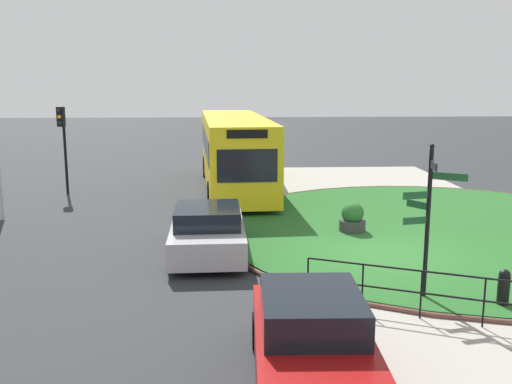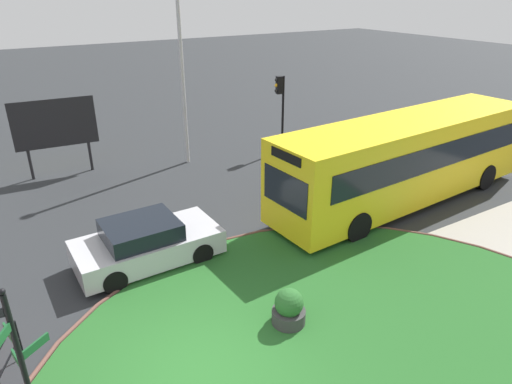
{
  "view_description": "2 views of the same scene",
  "coord_description": "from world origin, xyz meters",
  "px_view_note": "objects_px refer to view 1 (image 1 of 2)",
  "views": [
    {
      "loc": [
        -14.27,
        4.12,
        4.55
      ],
      "look_at": [
        2.73,
        3.25,
        1.27
      ],
      "focal_mm": 40.42,
      "sensor_mm": 36.0,
      "label": 1
    },
    {
      "loc": [
        -2.62,
        -6.48,
        7.28
      ],
      "look_at": [
        3.25,
        3.17,
        2.15
      ],
      "focal_mm": 32.08,
      "sensor_mm": 36.0,
      "label": 2
    }
  ],
  "objects_px": {
    "signpost_directional": "(428,212)",
    "bus_yellow": "(235,151)",
    "bollard_foreground": "(504,289)",
    "car_near_lane": "(312,343)",
    "car_trailing": "(208,232)",
    "traffic_light_near": "(62,131)",
    "planter_near_signpost": "(352,220)"
  },
  "relations": [
    {
      "from": "signpost_directional",
      "to": "bus_yellow",
      "type": "relative_size",
      "value": 0.3
    },
    {
      "from": "traffic_light_near",
      "to": "planter_near_signpost",
      "type": "distance_m",
      "value": 12.49
    },
    {
      "from": "signpost_directional",
      "to": "car_near_lane",
      "type": "distance_m",
      "value": 4.48
    },
    {
      "from": "car_near_lane",
      "to": "planter_near_signpost",
      "type": "height_order",
      "value": "car_near_lane"
    },
    {
      "from": "bus_yellow",
      "to": "traffic_light_near",
      "type": "distance_m",
      "value": 6.99
    },
    {
      "from": "car_near_lane",
      "to": "traffic_light_near",
      "type": "bearing_deg",
      "value": -151.22
    },
    {
      "from": "car_near_lane",
      "to": "signpost_directional",
      "type": "bearing_deg",
      "value": 140.49
    },
    {
      "from": "bus_yellow",
      "to": "car_near_lane",
      "type": "distance_m",
      "value": 16.16
    },
    {
      "from": "car_near_lane",
      "to": "car_trailing",
      "type": "bearing_deg",
      "value": -163.4
    },
    {
      "from": "traffic_light_near",
      "to": "bus_yellow",
      "type": "bearing_deg",
      "value": 104.51
    },
    {
      "from": "signpost_directional",
      "to": "bus_yellow",
      "type": "bearing_deg",
      "value": 16.3
    },
    {
      "from": "signpost_directional",
      "to": "car_near_lane",
      "type": "xyz_separation_m",
      "value": [
        -3.23,
        2.84,
        -1.26
      ]
    },
    {
      "from": "car_near_lane",
      "to": "planter_near_signpost",
      "type": "xyz_separation_m",
      "value": [
        8.63,
        -2.51,
        -0.21
      ]
    },
    {
      "from": "signpost_directional",
      "to": "bus_yellow",
      "type": "distance_m",
      "value": 13.42
    },
    {
      "from": "car_trailing",
      "to": "traffic_light_near",
      "type": "bearing_deg",
      "value": 33.84
    },
    {
      "from": "signpost_directional",
      "to": "planter_near_signpost",
      "type": "bearing_deg",
      "value": 3.51
    },
    {
      "from": "bollard_foreground",
      "to": "planter_near_signpost",
      "type": "height_order",
      "value": "planter_near_signpost"
    },
    {
      "from": "bus_yellow",
      "to": "traffic_light_near",
      "type": "height_order",
      "value": "traffic_light_near"
    },
    {
      "from": "signpost_directional",
      "to": "planter_near_signpost",
      "type": "relative_size",
      "value": 3.36
    },
    {
      "from": "signpost_directional",
      "to": "car_trailing",
      "type": "distance_m",
      "value": 5.94
    },
    {
      "from": "signpost_directional",
      "to": "traffic_light_near",
      "type": "relative_size",
      "value": 0.93
    },
    {
      "from": "car_trailing",
      "to": "planter_near_signpost",
      "type": "xyz_separation_m",
      "value": [
        1.89,
        -4.29,
        -0.19
      ]
    },
    {
      "from": "car_near_lane",
      "to": "car_trailing",
      "type": "relative_size",
      "value": 0.99
    },
    {
      "from": "signpost_directional",
      "to": "car_near_lane",
      "type": "height_order",
      "value": "signpost_directional"
    },
    {
      "from": "car_trailing",
      "to": "planter_near_signpost",
      "type": "distance_m",
      "value": 4.69
    },
    {
      "from": "bus_yellow",
      "to": "planter_near_signpost",
      "type": "height_order",
      "value": "bus_yellow"
    },
    {
      "from": "car_trailing",
      "to": "traffic_light_near",
      "type": "xyz_separation_m",
      "value": [
        8.58,
        6.03,
        1.98
      ]
    },
    {
      "from": "signpost_directional",
      "to": "bollard_foreground",
      "type": "distance_m",
      "value": 2.16
    },
    {
      "from": "bollard_foreground",
      "to": "bus_yellow",
      "type": "height_order",
      "value": "bus_yellow"
    },
    {
      "from": "signpost_directional",
      "to": "planter_near_signpost",
      "type": "height_order",
      "value": "signpost_directional"
    },
    {
      "from": "planter_near_signpost",
      "to": "signpost_directional",
      "type": "bearing_deg",
      "value": -176.49
    },
    {
      "from": "car_near_lane",
      "to": "traffic_light_near",
      "type": "relative_size",
      "value": 1.13
    }
  ]
}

